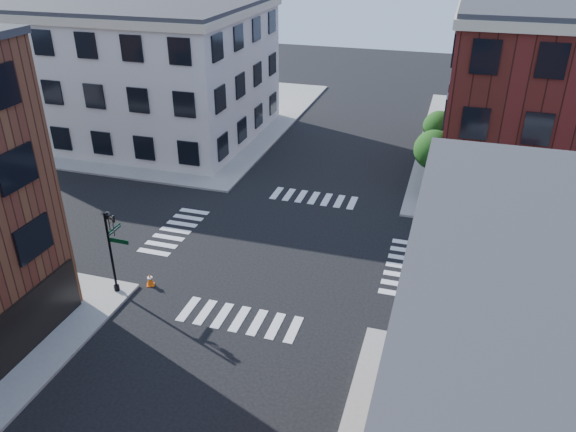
# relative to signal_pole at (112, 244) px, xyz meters

# --- Properties ---
(ground) EXTENTS (120.00, 120.00, 0.00)m
(ground) POSITION_rel_signal_pole_xyz_m (6.72, 6.68, -2.86)
(ground) COLOR black
(ground) RESTS_ON ground
(sidewalk_nw) EXTENTS (30.00, 30.00, 0.15)m
(sidewalk_nw) POSITION_rel_signal_pole_xyz_m (-14.28, 27.68, -2.78)
(sidewalk_nw) COLOR gray
(sidewalk_nw) RESTS_ON ground
(building_nw) EXTENTS (22.00, 16.00, 11.00)m
(building_nw) POSITION_rel_signal_pole_xyz_m (-12.28, 22.68, 2.64)
(building_nw) COLOR beige
(building_nw) RESTS_ON ground
(tree_near) EXTENTS (2.69, 2.69, 4.49)m
(tree_near) POSITION_rel_signal_pole_xyz_m (14.28, 16.65, 0.30)
(tree_near) COLOR black
(tree_near) RESTS_ON ground
(tree_far) EXTENTS (2.43, 2.43, 4.07)m
(tree_far) POSITION_rel_signal_pole_xyz_m (14.28, 22.65, 0.02)
(tree_far) COLOR black
(tree_far) RESTS_ON ground
(signal_pole) EXTENTS (1.29, 1.24, 4.60)m
(signal_pole) POSITION_rel_signal_pole_xyz_m (0.00, 0.00, 0.00)
(signal_pole) COLOR black
(signal_pole) RESTS_ON ground
(box_truck) EXTENTS (7.37, 2.50, 3.30)m
(box_truck) POSITION_rel_signal_pole_xyz_m (20.13, 3.70, -1.14)
(box_truck) COLOR white
(box_truck) RESTS_ON ground
(traffic_cone) EXTENTS (0.51, 0.51, 0.70)m
(traffic_cone) POSITION_rel_signal_pole_xyz_m (1.21, 0.98, -2.52)
(traffic_cone) COLOR #FF610B
(traffic_cone) RESTS_ON ground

